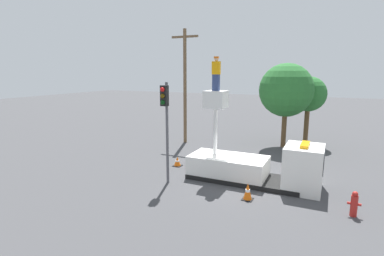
% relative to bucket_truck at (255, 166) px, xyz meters
% --- Properties ---
extents(ground_plane, '(120.00, 120.00, 0.00)m').
position_rel_bucket_truck_xyz_m(ground_plane, '(-0.55, 0.00, -0.90)').
color(ground_plane, '#424244').
extents(bucket_truck, '(6.72, 2.19, 4.68)m').
position_rel_bucket_truck_xyz_m(bucket_truck, '(0.00, 0.00, 0.00)').
color(bucket_truck, black).
rests_on(bucket_truck, ground).
extents(worker, '(0.40, 0.26, 1.75)m').
position_rel_bucket_truck_xyz_m(worker, '(-2.19, 0.00, 4.66)').
color(worker, navy).
rests_on(worker, bucket_truck).
extents(traffic_light_pole, '(0.34, 0.57, 5.16)m').
position_rel_bucket_truck_xyz_m(traffic_light_pole, '(-4.03, -2.09, 2.75)').
color(traffic_light_pole, '#515156').
rests_on(traffic_light_pole, ground).
extents(fire_hydrant, '(0.50, 0.26, 1.04)m').
position_rel_bucket_truck_xyz_m(fire_hydrant, '(4.47, -2.01, -0.39)').
color(fire_hydrant, '#B2231E').
rests_on(fire_hydrant, ground).
extents(traffic_cone_rear, '(0.52, 0.52, 0.58)m').
position_rel_bucket_truck_xyz_m(traffic_cone_rear, '(-4.89, 0.71, -0.63)').
color(traffic_cone_rear, black).
rests_on(traffic_cone_rear, ground).
extents(traffic_cone_curbside, '(0.48, 0.48, 0.78)m').
position_rel_bucket_truck_xyz_m(traffic_cone_curbside, '(0.26, -2.27, -0.53)').
color(traffic_cone_curbside, black).
rests_on(traffic_cone_curbside, ground).
extents(tree_left_bg, '(3.95, 3.95, 6.30)m').
position_rel_bucket_truck_xyz_m(tree_left_bg, '(0.20, 8.32, 3.41)').
color(tree_left_bg, brown).
rests_on(tree_left_bg, ground).
extents(tree_right_bg, '(2.68, 2.68, 5.32)m').
position_rel_bucket_truck_xyz_m(tree_right_bg, '(1.65, 9.87, 3.04)').
color(tree_right_bg, brown).
rests_on(tree_right_bg, ground).
extents(utility_pole, '(2.20, 0.26, 8.90)m').
position_rel_bucket_truck_xyz_m(utility_pole, '(-7.26, 6.52, 3.88)').
color(utility_pole, brown).
rests_on(utility_pole, ground).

